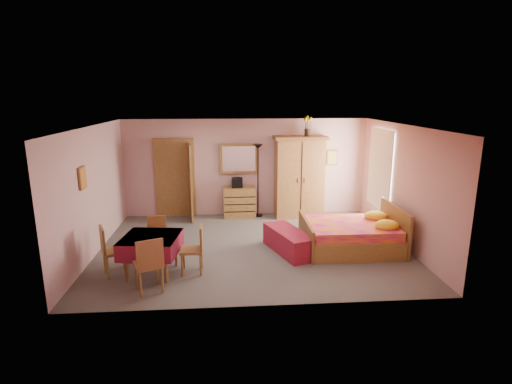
{
  "coord_description": "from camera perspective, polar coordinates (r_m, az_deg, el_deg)",
  "views": [
    {
      "loc": [
        -0.55,
        -8.11,
        3.2
      ],
      "look_at": [
        0.1,
        0.3,
        1.15
      ],
      "focal_mm": 28.0,
      "sensor_mm": 36.0,
      "label": 1
    }
  ],
  "objects": [
    {
      "name": "picture_back",
      "position": [
        11.09,
        10.83,
        4.86
      ],
      "size": [
        0.3,
        0.04,
        0.4
      ],
      "primitive_type": "cube",
      "color": "#D8BF59",
      "rests_on": "wall_back"
    },
    {
      "name": "wardrobe",
      "position": [
        10.69,
        6.17,
        2.17
      ],
      "size": [
        1.4,
        0.75,
        2.17
      ],
      "primitive_type": "cube",
      "rotation": [
        0.0,
        0.0,
        0.03
      ],
      "color": "#AD703A",
      "rests_on": "floor"
    },
    {
      "name": "wall_front",
      "position": [
        5.95,
        1.12,
        -4.97
      ],
      "size": [
        6.5,
        0.1,
        2.6
      ],
      "primitive_type": "cube",
      "color": "#C6918F",
      "rests_on": "floor"
    },
    {
      "name": "stereo",
      "position": [
        10.61,
        -2.73,
        1.35
      ],
      "size": [
        0.29,
        0.22,
        0.27
      ],
      "primitive_type": "cube",
      "rotation": [
        0.0,
        0.0,
        0.03
      ],
      "color": "black",
      "rests_on": "chest_of_drawers"
    },
    {
      "name": "doorway",
      "position": [
        10.89,
        -11.46,
        1.86
      ],
      "size": [
        1.06,
        0.12,
        2.15
      ],
      "primitive_type": "cube",
      "color": "#9E6B35",
      "rests_on": "floor"
    },
    {
      "name": "wall_right",
      "position": [
        9.15,
        20.22,
        0.83
      ],
      "size": [
        0.1,
        5.0,
        2.6
      ],
      "primitive_type": "cube",
      "color": "#C6918F",
      "rests_on": "floor"
    },
    {
      "name": "chair_east",
      "position": [
        7.48,
        -9.18,
        -8.08
      ],
      "size": [
        0.41,
        0.41,
        0.9
      ],
      "primitive_type": "cube",
      "rotation": [
        0.0,
        0.0,
        1.57
      ],
      "color": "olive",
      "rests_on": "floor"
    },
    {
      "name": "chair_west",
      "position": [
        7.74,
        -19.53,
        -7.86
      ],
      "size": [
        0.56,
        0.56,
        0.93
      ],
      "primitive_type": "cube",
      "rotation": [
        0.0,
        0.0,
        -1.15
      ],
      "color": "#AB7D3A",
      "rests_on": "floor"
    },
    {
      "name": "bench",
      "position": [
        8.41,
        4.67,
        -7.02
      ],
      "size": [
        0.96,
        1.5,
        0.47
      ],
      "primitive_type": "cube",
      "rotation": [
        0.0,
        0.0,
        0.34
      ],
      "color": "maroon",
      "rests_on": "floor"
    },
    {
      "name": "chest_of_drawers",
      "position": [
        10.73,
        -2.36,
        -1.46
      ],
      "size": [
        0.86,
        0.43,
        0.81
      ],
      "primitive_type": "cube",
      "rotation": [
        0.0,
        0.0,
        0.01
      ],
      "color": "#A27337",
      "rests_on": "floor"
    },
    {
      "name": "chair_north",
      "position": [
        8.28,
        -13.96,
        -6.4
      ],
      "size": [
        0.42,
        0.42,
        0.83
      ],
      "primitive_type": "cube",
      "rotation": [
        0.0,
        0.0,
        3.26
      ],
      "color": "#A77338",
      "rests_on": "floor"
    },
    {
      "name": "chair_south",
      "position": [
        6.95,
        -15.15,
        -9.87
      ],
      "size": [
        0.57,
        0.57,
        0.96
      ],
      "primitive_type": "cube",
      "rotation": [
        0.0,
        0.0,
        0.4
      ],
      "color": "#925F31",
      "rests_on": "floor"
    },
    {
      "name": "window",
      "position": [
        10.19,
        17.33,
        3.15
      ],
      "size": [
        0.08,
        1.4,
        1.95
      ],
      "primitive_type": "cube",
      "color": "white",
      "rests_on": "wall_right"
    },
    {
      "name": "picture_left",
      "position": [
        8.11,
        -23.57,
        1.85
      ],
      "size": [
        0.04,
        0.32,
        0.42
      ],
      "primitive_type": "cube",
      "color": "orange",
      "rests_on": "wall_left"
    },
    {
      "name": "ceiling",
      "position": [
        8.15,
        -0.55,
        9.44
      ],
      "size": [
        6.5,
        6.5,
        0.0
      ],
      "primitive_type": "plane",
      "rotation": [
        3.14,
        0.0,
        0.0
      ],
      "color": "brown",
      "rests_on": "wall_back"
    },
    {
      "name": "wall_left",
      "position": [
        8.76,
        -22.26,
        0.09
      ],
      "size": [
        0.1,
        5.0,
        2.6
      ],
      "primitive_type": "cube",
      "color": "#C6918F",
      "rests_on": "floor"
    },
    {
      "name": "dining_table",
      "position": [
        7.62,
        -14.66,
        -8.69
      ],
      "size": [
        1.1,
        1.1,
        0.72
      ],
      "primitive_type": "cube",
      "rotation": [
        0.0,
        0.0,
        -0.12
      ],
      "color": "maroon",
      "rests_on": "floor"
    },
    {
      "name": "sunflower_vase",
      "position": [
        10.58,
        7.34,
        9.37
      ],
      "size": [
        0.22,
        0.22,
        0.52
      ],
      "primitive_type": "cube",
      "rotation": [
        0.0,
        0.0,
        0.07
      ],
      "color": "yellow",
      "rests_on": "wardrobe"
    },
    {
      "name": "floor_lamp",
      "position": [
        10.64,
        0.28,
        1.61
      ],
      "size": [
        0.33,
        0.33,
        1.96
      ],
      "primitive_type": "cube",
      "rotation": [
        0.0,
        0.0,
        -0.44
      ],
      "color": "black",
      "rests_on": "floor"
    },
    {
      "name": "wall_mirror",
      "position": [
        10.7,
        -2.46,
        4.78
      ],
      "size": [
        1.02,
        0.09,
        0.81
      ],
      "primitive_type": "cube",
      "rotation": [
        0.0,
        0.0,
        0.03
      ],
      "color": "white",
      "rests_on": "wall_back"
    },
    {
      "name": "wall_back",
      "position": [
        10.79,
        -1.43,
        3.52
      ],
      "size": [
        6.5,
        0.1,
        2.6
      ],
      "primitive_type": "cube",
      "color": "#C6918F",
      "rests_on": "floor"
    },
    {
      "name": "floor",
      "position": [
        8.74,
        -0.51,
        -7.83
      ],
      "size": [
        6.5,
        6.5,
        0.0
      ],
      "primitive_type": "plane",
      "color": "#66635A",
      "rests_on": "ground"
    },
    {
      "name": "bed",
      "position": [
        8.72,
        13.36,
        -5.01
      ],
      "size": [
        2.02,
        1.61,
        0.93
      ],
      "primitive_type": "cube",
      "rotation": [
        0.0,
        0.0,
        -0.02
      ],
      "color": "#C8137F",
      "rests_on": "floor"
    }
  ]
}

